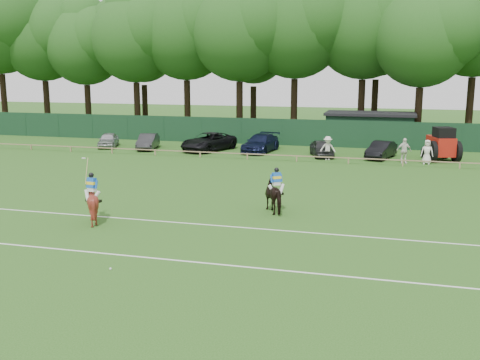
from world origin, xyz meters
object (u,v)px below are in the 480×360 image
(hatch_grey, at_px, (322,148))
(spectator_right, at_px, (427,152))
(suv_black, at_px, (209,142))
(utility_shed, at_px, (370,128))
(sedan_silver, at_px, (108,140))
(sedan_navy, at_px, (261,143))
(horse_chestnut, at_px, (93,203))
(polo_ball, at_px, (111,269))
(spectator_mid, at_px, (404,151))
(spectator_left, at_px, (328,148))
(tractor, at_px, (442,145))
(horse_dark, at_px, (276,195))
(sedan_grey, at_px, (148,142))
(estate_black, at_px, (381,150))

(hatch_grey, height_order, spectator_right, spectator_right)
(suv_black, distance_m, hatch_grey, 10.12)
(suv_black, distance_m, utility_shed, 15.85)
(sedan_silver, distance_m, sedan_navy, 14.31)
(horse_chestnut, relative_size, sedan_navy, 0.36)
(utility_shed, bearing_deg, polo_ball, -101.27)
(spectator_right, xyz_separation_m, utility_shed, (-4.75, 10.56, 0.60))
(sedan_navy, relative_size, spectator_mid, 2.69)
(spectator_left, height_order, utility_shed, utility_shed)
(hatch_grey, bearing_deg, tractor, -16.63)
(sedan_navy, distance_m, spectator_right, 13.98)
(suv_black, xyz_separation_m, spectator_left, (10.78, -2.33, 0.15))
(polo_ball, bearing_deg, horse_dark, 67.27)
(spectator_left, bearing_deg, tractor, 3.83)
(spectator_right, bearing_deg, sedan_navy, 169.19)
(hatch_grey, relative_size, spectator_right, 2.11)
(horse_chestnut, bearing_deg, polo_ball, 134.94)
(utility_shed, bearing_deg, horse_dark, -96.93)
(hatch_grey, bearing_deg, sedan_navy, 150.35)
(sedan_navy, distance_m, utility_shed, 11.82)
(sedan_grey, distance_m, utility_shed, 21.05)
(utility_shed, bearing_deg, sedan_grey, -155.33)
(hatch_grey, xyz_separation_m, estate_black, (4.78, 0.23, 0.02))
(horse_chestnut, relative_size, spectator_right, 1.01)
(horse_dark, xyz_separation_m, spectator_right, (8.13, 17.22, 0.05))
(spectator_mid, relative_size, tractor, 0.53)
(estate_black, bearing_deg, spectator_mid, -33.52)
(sedan_grey, xyz_separation_m, tractor, (25.03, 0.11, 0.58))
(hatch_grey, bearing_deg, suv_black, 158.43)
(sedan_silver, relative_size, spectator_right, 2.09)
(spectator_right, relative_size, tractor, 0.51)
(tractor, bearing_deg, spectator_left, 174.71)
(sedan_grey, height_order, estate_black, estate_black)
(suv_black, height_order, spectator_right, spectator_right)
(spectator_right, bearing_deg, horse_dark, -114.30)
(polo_ball, bearing_deg, sedan_grey, 111.97)
(suv_black, bearing_deg, tractor, 18.51)
(hatch_grey, distance_m, spectator_mid, 6.77)
(sedan_silver, distance_m, spectator_left, 20.54)
(horse_chestnut, relative_size, polo_ball, 20.94)
(spectator_left, height_order, spectator_mid, spectator_mid)
(suv_black, relative_size, tractor, 1.55)
(hatch_grey, relative_size, estate_black, 0.94)
(horse_chestnut, xyz_separation_m, spectator_right, (16.16, 21.37, -0.01))
(horse_chestnut, distance_m, tractor, 29.01)
(horse_chestnut, height_order, spectator_left, same)
(suv_black, relative_size, spectator_mid, 2.90)
(spectator_mid, bearing_deg, utility_shed, 88.24)
(sedan_navy, height_order, polo_ball, sedan_navy)
(utility_shed, distance_m, tractor, 10.50)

